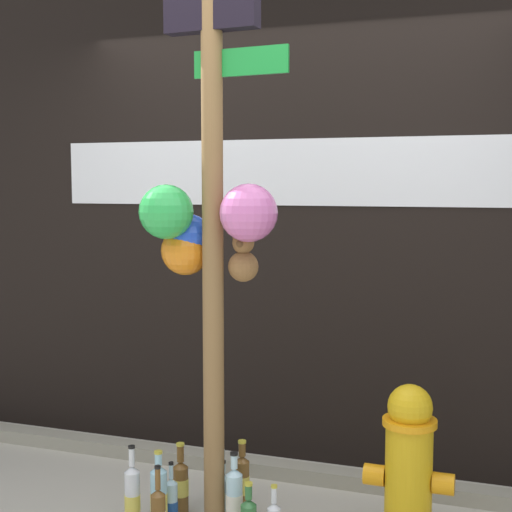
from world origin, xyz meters
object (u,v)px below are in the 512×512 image
bottle_2 (242,483)px  bottle_5 (132,496)px  bottle_8 (235,501)px  bottle_7 (159,497)px  memorial_post (207,204)px  bottle_6 (218,473)px  bottle_0 (223,495)px  bottle_3 (171,501)px  bottle_10 (181,485)px  fire_hydrant (409,464)px

bottle_2 → bottle_5: 0.53m
bottle_5 → bottle_8: bearing=12.8°
bottle_5 → bottle_7: size_ratio=1.04×
memorial_post → bottle_6: 1.38m
bottle_0 → bottle_5: size_ratio=0.75×
bottle_7 → bottle_8: bottle_8 is taller
bottle_0 → bottle_6: size_ratio=0.72×
bottle_6 → bottle_5: bearing=-128.9°
bottle_3 → bottle_8: bearing=0.7°
bottle_5 → bottle_10: 0.27m
bottle_2 → bottle_8: 0.19m
bottle_2 → bottle_3: size_ratio=1.25×
bottle_2 → bottle_8: (0.03, -0.19, -0.00)m
bottle_2 → bottle_7: 0.42m
bottle_3 → bottle_5: size_ratio=0.75×
fire_hydrant → memorial_post: bearing=-171.1°
fire_hydrant → bottle_2: fire_hydrant is taller
bottle_3 → bottle_7: bearing=-103.8°
fire_hydrant → bottle_0: bearing=-176.2°
memorial_post → bottle_5: size_ratio=6.65×
fire_hydrant → bottle_0: 0.91m
bottle_10 → bottle_7: bearing=-93.7°
memorial_post → bottle_6: memorial_post is taller
bottle_2 → bottle_3: 0.35m
fire_hydrant → bottle_0: fire_hydrant is taller
bottle_6 → bottle_10: bottle_6 is taller
bottle_5 → bottle_7: bearing=7.0°
memorial_post → bottle_5: 1.42m
bottle_6 → bottle_7: size_ratio=1.08×
bottle_5 → bottle_6: size_ratio=0.96×
bottle_5 → bottle_7: 0.13m
bottle_2 → bottle_10: size_ratio=1.08×
bottle_6 → memorial_post: bearing=-78.1°
fire_hydrant → bottle_0: size_ratio=2.46×
fire_hydrant → bottle_8: (-0.77, -0.15, -0.22)m
bottle_8 → bottle_5: bearing=-167.2°
bottle_7 → bottle_8: bearing=15.0°
fire_hydrant → bottle_2: bearing=177.8°
memorial_post → bottle_2: size_ratio=7.06×
bottle_3 → bottle_8: bottle_8 is taller
fire_hydrant → bottle_3: size_ratio=2.46×
bottle_0 → bottle_3: 0.25m
bottle_10 → fire_hydrant: bearing=1.8°
bottle_5 → bottle_6: 0.46m
bottle_3 → fire_hydrant: bearing=8.2°
bottle_2 → bottle_7: bearing=-138.4°
memorial_post → bottle_7: memorial_post is taller
bottle_6 → bottle_8: bearing=-53.2°
bottle_5 → bottle_6: (0.29, 0.36, 0.02)m
bottle_3 → bottle_0: bearing=24.0°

